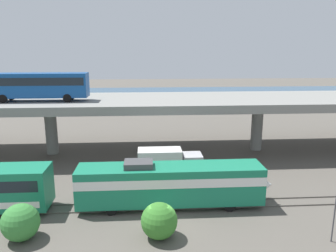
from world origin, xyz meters
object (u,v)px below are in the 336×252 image
train_locomotive (180,182)px  transit_bus_on_overpass (38,84)px  parked_car_1 (244,96)px  parked_car_0 (117,96)px  parked_car_3 (194,97)px  service_truck_west (168,162)px  parked_car_2 (144,96)px

train_locomotive → transit_bus_on_overpass: size_ratio=1.41×
train_locomotive → parked_car_1: 54.97m
parked_car_0 → parked_car_3: same height
train_locomotive → parked_car_1: bearing=67.9°
train_locomotive → service_truck_west: size_ratio=2.49×
parked_car_2 → parked_car_3: bearing=-14.1°
service_truck_west → parked_car_0: 47.36m
transit_bus_on_overpass → parked_car_1: size_ratio=2.60×
parked_car_3 → parked_car_1: bearing=4.4°
train_locomotive → transit_bus_on_overpass: bearing=137.5°
transit_bus_on_overpass → parked_car_2: 40.94m
train_locomotive → parked_car_2: size_ratio=4.09×
parked_car_1 → parked_car_2: same height
transit_bus_on_overpass → parked_car_0: transit_bus_on_overpass is taller
parked_car_2 → parked_car_3: (11.61, -2.91, 0.00)m
service_truck_west → parked_car_3: size_ratio=1.68×
service_truck_west → parked_car_3: parked_car_3 is taller
parked_car_0 → parked_car_2: size_ratio=1.07×
transit_bus_on_overpass → parked_car_0: (6.19, 38.85, -6.85)m
parked_car_2 → service_truck_west: bearing=-86.6°
train_locomotive → parked_car_2: train_locomotive is taller
parked_car_0 → parked_car_2: bearing=-4.6°
train_locomotive → transit_bus_on_overpass: 22.63m
parked_car_1 → parked_car_3: same height
service_truck_west → parked_car_2: 46.04m
parked_car_1 → parked_car_2: size_ratio=1.12×
transit_bus_on_overpass → parked_car_3: 43.46m
service_truck_west → parked_car_3: 43.96m
service_truck_west → parked_car_0: parked_car_0 is taller
service_truck_west → parked_car_3: bearing=78.3°
train_locomotive → parked_car_3: size_ratio=4.17×
train_locomotive → parked_car_1: (20.71, 50.92, 0.20)m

